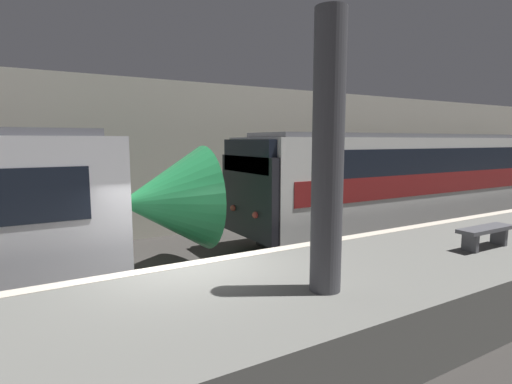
{
  "coord_description": "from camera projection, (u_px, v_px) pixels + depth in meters",
  "views": [
    {
      "loc": [
        -2.48,
        -6.88,
        3.35
      ],
      "look_at": [
        2.21,
        1.12,
        2.15
      ],
      "focal_mm": 28.0,
      "sensor_mm": 36.0,
      "label": 1
    }
  ],
  "objects": [
    {
      "name": "platform_bench",
      "position": [
        486.0,
        232.0,
        8.36
      ],
      "size": [
        1.5,
        0.4,
        0.45
      ],
      "color": "#4C4C51",
      "rests_on": "platform"
    },
    {
      "name": "support_pillar_near",
      "position": [
        328.0,
        155.0,
        5.79
      ],
      "size": [
        0.47,
        0.47,
        4.09
      ],
      "color": "#47474C",
      "rests_on": "platform"
    },
    {
      "name": "station_rear_barrier",
      "position": [
        111.0,
        161.0,
        12.89
      ],
      "size": [
        50.0,
        0.15,
        5.39
      ],
      "color": "#B2AD9E",
      "rests_on": "ground"
    },
    {
      "name": "ground_plane",
      "position": [
        185.0,
        318.0,
        7.56
      ],
      "size": [
        120.0,
        120.0,
        0.0
      ],
      "primitive_type": "plane",
      "color": "#33302D"
    },
    {
      "name": "train_boxy",
      "position": [
        465.0,
        178.0,
        16.31
      ],
      "size": [
        20.72,
        2.9,
        3.57
      ],
      "color": "black",
      "rests_on": "ground"
    },
    {
      "name": "platform",
      "position": [
        227.0,
        330.0,
        5.94
      ],
      "size": [
        40.0,
        3.62,
        1.11
      ],
      "color": "slate",
      "rests_on": "ground"
    }
  ]
}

